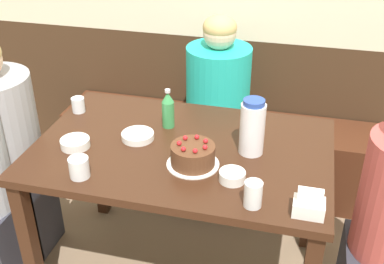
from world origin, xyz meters
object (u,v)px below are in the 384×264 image
object	(u,v)px
napkin_holder	(309,205)
bowl_rice_small	(75,143)
soju_bottle	(168,109)
glass_shot_small	(79,167)
bowl_side_dish	(232,176)
person_teal_shirt	(3,156)
bowl_soup_white	(138,136)
person_grey_tee	(217,117)
water_pitcher	(252,127)
birthday_cake	(193,155)
bench_seat	(218,151)
glass_tumbler_short	(78,105)
glass_water_tall	(253,194)

from	to	relation	value
napkin_holder	bowl_rice_small	size ratio (longest dim) A/B	0.87
soju_bottle	glass_shot_small	distance (m)	0.52
glass_shot_small	bowl_rice_small	bearing A→B (deg)	120.60
bowl_side_dish	person_teal_shirt	size ratio (longest dim) A/B	0.09
napkin_holder	glass_shot_small	bearing A→B (deg)	179.18
bowl_soup_white	person_grey_tee	world-z (taller)	person_grey_tee
bowl_soup_white	water_pitcher	bearing A→B (deg)	1.67
person_teal_shirt	glass_shot_small	bearing A→B (deg)	-27.06
glass_shot_small	bowl_soup_white	bearing A→B (deg)	69.94
birthday_cake	person_teal_shirt	world-z (taller)	person_teal_shirt
bench_seat	birthday_cake	size ratio (longest dim) A/B	8.96
water_pitcher	soju_bottle	world-z (taller)	water_pitcher
bowl_rice_small	bowl_side_dish	distance (m)	0.70
birthday_cake	napkin_holder	xyz separation A→B (m)	(0.47, -0.20, -0.01)
birthday_cake	bowl_side_dish	size ratio (longest dim) A/B	2.09
bench_seat	soju_bottle	distance (m)	0.92
bench_seat	soju_bottle	bearing A→B (deg)	-99.21
glass_tumbler_short	glass_shot_small	xyz separation A→B (m)	(0.25, -0.51, 0.00)
glass_water_tall	soju_bottle	bearing A→B (deg)	133.49
soju_bottle	glass_water_tall	xyz separation A→B (m)	(0.46, -0.49, -0.04)
bench_seat	person_grey_tee	xyz separation A→B (m)	(0.02, -0.15, 0.32)
glass_tumbler_short	person_teal_shirt	world-z (taller)	person_teal_shirt
person_grey_tee	glass_shot_small	bearing A→B (deg)	-19.49
napkin_holder	glass_shot_small	size ratio (longest dim) A/B	1.33
water_pitcher	bowl_rice_small	size ratio (longest dim) A/B	1.94
bench_seat	water_pitcher	bearing A→B (deg)	-69.78
birthday_cake	glass_tumbler_short	xyz separation A→B (m)	(-0.66, 0.32, -0.01)
soju_bottle	person_teal_shirt	bearing A→B (deg)	-167.12
soju_bottle	bowl_side_dish	size ratio (longest dim) A/B	1.82
bowl_side_dish	person_teal_shirt	world-z (taller)	person_teal_shirt
birthday_cake	glass_tumbler_short	size ratio (longest dim) A/B	2.95
bowl_soup_white	person_grey_tee	bearing A→B (deg)	70.81
bowl_soup_white	glass_shot_small	xyz separation A→B (m)	(-0.12, -0.33, 0.03)
bench_seat	bowl_soup_white	xyz separation A→B (m)	(-0.21, -0.81, 0.54)
glass_water_tall	birthday_cake	bearing A→B (deg)	143.45
glass_water_tall	bowl_soup_white	bearing A→B (deg)	148.49
bowl_rice_small	bowl_soup_white	bearing A→B (deg)	28.80
bowl_soup_white	napkin_holder	bearing A→B (deg)	-24.38
water_pitcher	glass_shot_small	xyz separation A→B (m)	(-0.62, -0.34, -0.08)
glass_shot_small	person_grey_tee	bearing A→B (deg)	70.51
bowl_soup_white	glass_tumbler_short	size ratio (longest dim) A/B	1.97
birthday_cake	glass_water_tall	xyz separation A→B (m)	(0.27, -0.20, 0.00)
birthday_cake	bowl_rice_small	bearing A→B (deg)	178.80
soju_bottle	napkin_holder	world-z (taller)	soju_bottle
glass_water_tall	bowl_rice_small	bearing A→B (deg)	165.10
water_pitcher	bowl_rice_small	world-z (taller)	water_pitcher
soju_bottle	glass_shot_small	world-z (taller)	soju_bottle
soju_bottle	bowl_soup_white	distance (m)	0.19
bowl_side_dish	soju_bottle	bearing A→B (deg)	135.79
water_pitcher	person_grey_tee	bearing A→B (deg)	112.95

